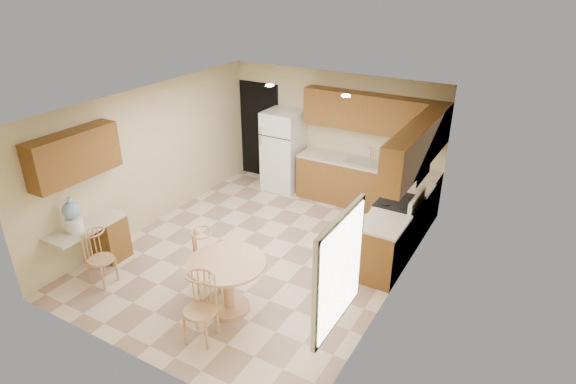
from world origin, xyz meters
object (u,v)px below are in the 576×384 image
Objects in this scene: stove at (397,225)px; chair_table_a at (203,257)px; chair_table_b at (194,307)px; water_crock at (73,216)px; refrigerator at (283,151)px; chair_desk at (95,256)px; dining_table at (228,278)px.

chair_table_a is at bearing -129.55° from stove.
chair_table_b is 1.70× the size of water_crock.
chair_table_b is at bearing -6.88° from water_crock.
refrigerator reaches higher than chair_desk.
water_crock is at bearing -110.30° from chair_table_a.
stove is at bearing -22.99° from refrigerator.
stove is 1.03× the size of dining_table.
dining_table is 1.23× the size of chair_desk.
stove is 1.15× the size of chair_table_a.
chair_table_a is (-2.03, -2.46, 0.11)m from stove.
chair_desk is at bearing -102.59° from chair_table_a.
chair_table_b is at bearing -113.09° from stove.
refrigerator reaches higher than chair_table_a.
water_crock is (-0.45, 0.08, 0.50)m from chair_desk.
chair_table_a reaches higher than dining_table.
chair_desk is (-1.44, -0.68, -0.06)m from chair_table_a.
water_crock reaches higher than stove.
refrigerator reaches higher than water_crock.
dining_table is at bearing -97.65° from chair_table_b.
water_crock is (-1.89, -0.60, 0.44)m from chair_table_a.
stove is 1.98× the size of water_crock.
chair_table_a is 1.11× the size of chair_desk.
refrigerator is 1.76× the size of chair_table_a.
chair_table_b is at bearing -4.10° from chair_table_a.
water_crock is at bearing -142.07° from stove.
stove is 1.16× the size of chair_table_b.
chair_table_a is 1.60m from chair_desk.
stove is at bearing 60.50° from dining_table.
stove is 1.27× the size of chair_desk.
chair_table_a is at bearing 111.70° from chair_desk.
water_crock is (-1.05, -4.28, 0.18)m from refrigerator.
chair_table_b is (0.05, -0.74, 0.06)m from dining_table.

